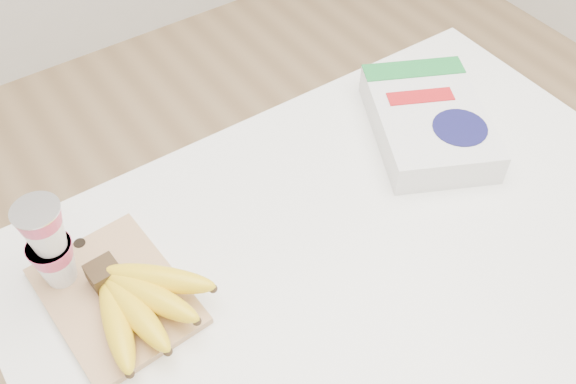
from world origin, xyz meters
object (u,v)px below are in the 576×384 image
at_px(cutting_board, 116,296).
at_px(bananas, 139,301).
at_px(yogurt_stack, 48,243).
at_px(cereal_box, 428,121).
at_px(table, 346,365).

height_order(cutting_board, bananas, bananas).
bearing_deg(bananas, yogurt_stack, 120.78).
xyz_separation_m(bananas, yogurt_stack, (-0.08, 0.13, 0.06)).
bearing_deg(bananas, cereal_box, 5.28).
height_order(table, yogurt_stack, yogurt_stack).
relative_size(cutting_board, cereal_box, 0.74).
xyz_separation_m(cutting_board, cereal_box, (0.67, 0.01, 0.03)).
relative_size(cutting_board, yogurt_stack, 1.57).
height_order(cutting_board, yogurt_stack, yogurt_stack).
distance_m(cutting_board, cereal_box, 0.67).
xyz_separation_m(table, yogurt_stack, (-0.44, 0.22, 0.54)).
height_order(table, cutting_board, cutting_board).
distance_m(table, cereal_box, 0.56).
relative_size(cutting_board, bananas, 1.26).
bearing_deg(cutting_board, bananas, -71.53).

